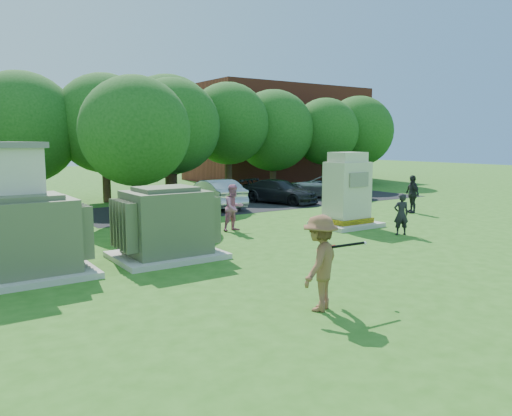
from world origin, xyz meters
TOP-DOWN VIEW (x-y plane):
  - ground at (0.00, 0.00)m, footprint 120.00×120.00m
  - brick_building at (18.00, 27.00)m, footprint 15.00×8.00m
  - parking_strip at (7.00, 13.50)m, footprint 20.00×6.00m
  - transformer_left at (-6.50, 4.50)m, footprint 3.00×2.40m
  - transformer_right at (-2.80, 4.50)m, footprint 3.00×2.40m
  - generator_cabinet at (5.31, 5.42)m, footprint 2.41×1.97m
  - picnic_table at (-0.65, 7.32)m, footprint 1.69×1.27m
  - batter at (-2.15, -1.42)m, footprint 1.44×1.22m
  - person_by_generator at (5.65, 3.01)m, footprint 0.65×0.58m
  - person_at_picnic at (1.11, 7.11)m, footprint 0.93×0.77m
  - person_walking_right at (10.54, 6.42)m, footprint 0.79×1.13m
  - car_white at (0.82, 13.19)m, footprint 2.83×3.95m
  - car_silver_a at (3.73, 13.27)m, footprint 1.68×4.44m
  - car_dark at (7.62, 12.92)m, footprint 3.19×4.73m
  - car_silver_b at (11.59, 13.48)m, footprint 4.00×5.41m
  - batting_equipment at (-1.44, -1.46)m, footprint 1.30×0.33m
  - tree_row at (1.75, 18.50)m, footprint 41.30×13.30m

SIDE VIEW (x-z plane):
  - ground at x=0.00m, z-range 0.00..0.00m
  - parking_strip at x=7.00m, z-range 0.00..0.01m
  - picnic_table at x=-0.65m, z-range 0.09..0.81m
  - car_white at x=0.82m, z-range 0.00..1.25m
  - car_dark at x=7.62m, z-range 0.00..1.27m
  - car_silver_b at x=11.59m, z-range 0.00..1.37m
  - car_silver_a at x=3.73m, z-range 0.00..1.45m
  - person_by_generator at x=5.65m, z-range 0.00..1.51m
  - person_at_picnic at x=1.11m, z-range 0.00..1.76m
  - person_walking_right at x=10.54m, z-range 0.00..1.78m
  - batter at x=-2.15m, z-range 0.00..1.93m
  - transformer_left at x=-6.50m, z-range -0.07..2.00m
  - transformer_right at x=-2.80m, z-range -0.07..2.00m
  - batting_equipment at x=-1.44m, z-range 1.17..1.33m
  - generator_cabinet at x=5.31m, z-range -0.18..2.75m
  - brick_building at x=18.00m, z-range 0.00..8.00m
  - tree_row at x=1.75m, z-range 0.50..7.80m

